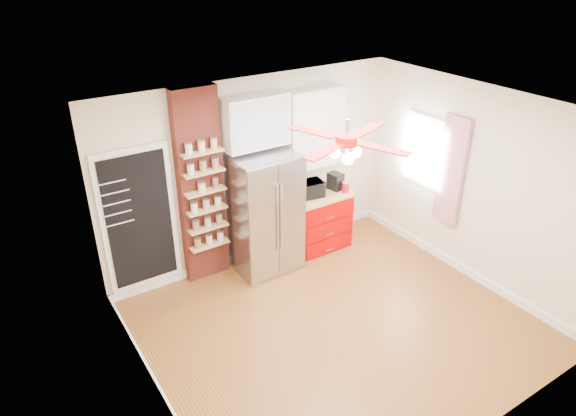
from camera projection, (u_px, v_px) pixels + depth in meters
floor at (337, 325)px, 6.37m from camera, size 4.50×4.50×0.00m
ceiling at (348, 114)px, 5.13m from camera, size 4.50×4.50×0.00m
wall_back at (253, 172)px, 7.24m from camera, size 4.50×0.02×2.70m
wall_front at (492, 332)px, 4.27m from camera, size 4.50×0.02×2.70m
wall_left at (147, 298)px, 4.66m from camera, size 0.02×4.00×2.70m
wall_right at (474, 185)px, 6.85m from camera, size 0.02×4.00×2.70m
chalkboard at (139, 220)px, 6.51m from camera, size 0.95×0.05×1.95m
brick_pillar at (201, 188)px, 6.77m from camera, size 0.60×0.16×2.70m
fridge at (265, 213)px, 7.16m from camera, size 0.90×0.70×1.75m
upper_glass_cabinet at (255, 121)px, 6.72m from camera, size 0.90×0.35×0.70m
red_cabinet at (318, 220)px, 7.86m from camera, size 0.94×0.64×0.90m
upper_shelf_unit at (313, 128)px, 7.34m from camera, size 0.90×0.30×1.15m
window at (425, 151)px, 7.41m from camera, size 0.04×0.75×1.05m
curtain at (451, 171)px, 7.03m from camera, size 0.06×0.40×1.55m
ceiling_fan at (347, 140)px, 5.26m from camera, size 1.40×1.40×0.44m
toaster_oven at (308, 189)px, 7.52m from camera, size 0.46×0.35×0.24m
coffee_maker at (335, 181)px, 7.75m from camera, size 0.21×0.24×0.26m
canister_left at (346, 187)px, 7.67m from camera, size 0.13×0.13×0.15m
canister_right at (334, 182)px, 7.84m from camera, size 0.09×0.09×0.15m
pantry_jar_oats at (202, 187)px, 6.60m from camera, size 0.12×0.12×0.12m
pantry_jar_beans at (215, 183)px, 6.72m from camera, size 0.09×0.09×0.13m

